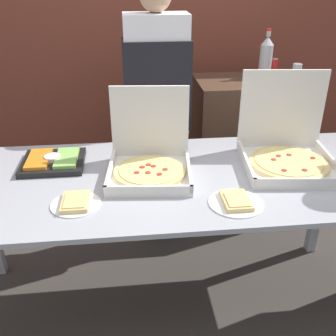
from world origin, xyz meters
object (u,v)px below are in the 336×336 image
object	(u,v)px
pizza_box_near_left	(150,159)
soda_can_silver	(297,72)
pizza_box_far_left	(287,149)
paper_plate_front_center	(76,203)
paper_plate_front_right	(236,202)
soda_bottle	(266,56)
veggie_tray	(53,161)
person_server_vest	(157,107)
soda_can_colored	(274,67)

from	to	relation	value
pizza_box_near_left	soda_can_silver	distance (m)	1.49
pizza_box_far_left	paper_plate_front_center	world-z (taller)	pizza_box_far_left
soda_can_silver	paper_plate_front_right	bearing A→B (deg)	-121.09
pizza_box_far_left	paper_plate_front_center	xyz separation A→B (m)	(-1.09, -0.31, -0.07)
soda_bottle	paper_plate_front_center	bearing A→B (deg)	-133.59
soda_can_silver	pizza_box_far_left	bearing A→B (deg)	-113.90
soda_bottle	veggie_tray	bearing A→B (deg)	-146.95
pizza_box_far_left	veggie_tray	world-z (taller)	pizza_box_far_left
pizza_box_near_left	person_server_vest	distance (m)	0.71
veggie_tray	soda_can_silver	xyz separation A→B (m)	(1.65, 0.81, 0.24)
soda_can_silver	person_server_vest	world-z (taller)	person_server_vest
pizza_box_far_left	veggie_tray	xyz separation A→B (m)	(-1.25, 0.11, -0.06)
pizza_box_near_left	pizza_box_far_left	bearing A→B (deg)	7.50
paper_plate_front_right	person_server_vest	bearing A→B (deg)	104.28
paper_plate_front_center	pizza_box_far_left	bearing A→B (deg)	15.78
person_server_vest	paper_plate_front_center	bearing A→B (deg)	65.34
paper_plate_front_right	soda_can_colored	bearing A→B (deg)	65.58
veggie_tray	person_server_vest	bearing A→B (deg)	42.70
paper_plate_front_center	person_server_vest	bearing A→B (deg)	65.34
pizza_box_far_left	pizza_box_near_left	world-z (taller)	pizza_box_far_left
person_server_vest	paper_plate_front_right	bearing A→B (deg)	104.28
pizza_box_near_left	soda_bottle	size ratio (longest dim) A/B	1.33
paper_plate_front_center	veggie_tray	world-z (taller)	veggie_tray
pizza_box_far_left	soda_can_silver	world-z (taller)	pizza_box_far_left
paper_plate_front_right	paper_plate_front_center	world-z (taller)	same
veggie_tray	soda_can_colored	distance (m)	1.86
soda_can_silver	soda_can_colored	distance (m)	0.22
paper_plate_front_center	pizza_box_near_left	bearing A→B (deg)	38.42
pizza_box_near_left	soda_can_colored	distance (m)	1.55
person_server_vest	soda_can_silver	bearing A→B (deg)	-166.78
paper_plate_front_center	person_server_vest	distance (m)	1.08
paper_plate_front_right	soda_can_colored	xyz separation A→B (m)	(0.67, 1.49, 0.25)
pizza_box_near_left	soda_can_colored	xyz separation A→B (m)	(1.04, 1.14, 0.19)
paper_plate_front_right	veggie_tray	bearing A→B (deg)	150.88
soda_bottle	paper_plate_front_right	bearing A→B (deg)	-112.23
pizza_box_far_left	soda_can_silver	distance (m)	1.02
person_server_vest	veggie_tray	bearing A→B (deg)	42.70
pizza_box_near_left	soda_bottle	xyz separation A→B (m)	(0.95, 1.09, 0.28)
pizza_box_far_left	soda_can_colored	size ratio (longest dim) A/B	4.25
paper_plate_front_right	veggie_tray	xyz separation A→B (m)	(-0.87, 0.49, 0.01)
paper_plate_front_right	soda_can_silver	distance (m)	1.53
soda_bottle	person_server_vest	bearing A→B (deg)	-155.44
soda_bottle	pizza_box_far_left	bearing A→B (deg)	-101.41
soda_bottle	pizza_box_near_left	bearing A→B (deg)	-131.11
veggie_tray	soda_can_silver	world-z (taller)	soda_can_silver
pizza_box_far_left	person_server_vest	size ratio (longest dim) A/B	0.29
soda_can_silver	paper_plate_front_center	bearing A→B (deg)	-140.69
paper_plate_front_center	soda_can_silver	xyz separation A→B (m)	(1.49, 1.22, 0.25)
person_server_vest	pizza_box_far_left	bearing A→B (deg)	133.65
paper_plate_front_center	veggie_tray	size ratio (longest dim) A/B	0.69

